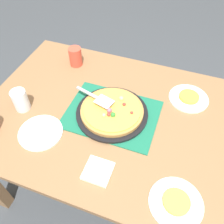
% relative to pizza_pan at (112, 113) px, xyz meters
% --- Properties ---
extents(ground_plane, '(8.00, 8.00, 0.00)m').
position_rel_pizza_pan_xyz_m(ground_plane, '(0.00, 0.00, -0.76)').
color(ground_plane, '#3D4247').
extents(dining_table, '(1.40, 1.00, 0.75)m').
position_rel_pizza_pan_xyz_m(dining_table, '(0.00, 0.00, -0.12)').
color(dining_table, olive).
rests_on(dining_table, ground_plane).
extents(placemat, '(0.48, 0.36, 0.01)m').
position_rel_pizza_pan_xyz_m(placemat, '(0.00, 0.00, -0.01)').
color(placemat, '#196B4C').
rests_on(placemat, dining_table).
extents(pizza_pan, '(0.38, 0.38, 0.01)m').
position_rel_pizza_pan_xyz_m(pizza_pan, '(0.00, 0.00, 0.00)').
color(pizza_pan, black).
rests_on(pizza_pan, placemat).
extents(pizza, '(0.33, 0.33, 0.05)m').
position_rel_pizza_pan_xyz_m(pizza, '(-0.00, 0.00, 0.02)').
color(pizza, '#B78442').
rests_on(pizza, pizza_pan).
extents(plate_near_left, '(0.22, 0.22, 0.01)m').
position_rel_pizza_pan_xyz_m(plate_near_left, '(-0.37, -0.26, -0.01)').
color(plate_near_left, white).
rests_on(plate_near_left, dining_table).
extents(plate_far_right, '(0.22, 0.22, 0.01)m').
position_rel_pizza_pan_xyz_m(plate_far_right, '(-0.40, 0.35, -0.01)').
color(plate_far_right, white).
rests_on(plate_far_right, dining_table).
extents(plate_side, '(0.22, 0.22, 0.01)m').
position_rel_pizza_pan_xyz_m(plate_side, '(0.29, 0.24, -0.01)').
color(plate_side, white).
rests_on(plate_side, dining_table).
extents(served_slice_left, '(0.11, 0.11, 0.02)m').
position_rel_pizza_pan_xyz_m(served_slice_left, '(-0.37, -0.26, 0.01)').
color(served_slice_left, gold).
rests_on(served_slice_left, plate_near_left).
extents(served_slice_right, '(0.11, 0.11, 0.02)m').
position_rel_pizza_pan_xyz_m(served_slice_right, '(-0.40, 0.35, 0.01)').
color(served_slice_right, '#EAB747').
rests_on(served_slice_right, plate_far_right).
extents(cup_near, '(0.08, 0.08, 0.12)m').
position_rel_pizza_pan_xyz_m(cup_near, '(0.36, -0.32, 0.05)').
color(cup_near, '#E04C38').
rests_on(cup_near, dining_table).
extents(cup_far, '(0.08, 0.08, 0.12)m').
position_rel_pizza_pan_xyz_m(cup_far, '(0.47, 0.12, 0.05)').
color(cup_far, white).
rests_on(cup_far, dining_table).
extents(pizza_server, '(0.23, 0.10, 0.01)m').
position_rel_pizza_pan_xyz_m(pizza_server, '(0.09, -0.03, 0.06)').
color(pizza_server, silver).
rests_on(pizza_server, pizza).
extents(napkin_stack, '(0.12, 0.12, 0.02)m').
position_rel_pizza_pan_xyz_m(napkin_stack, '(-0.06, 0.33, -0.01)').
color(napkin_stack, white).
rests_on(napkin_stack, dining_table).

